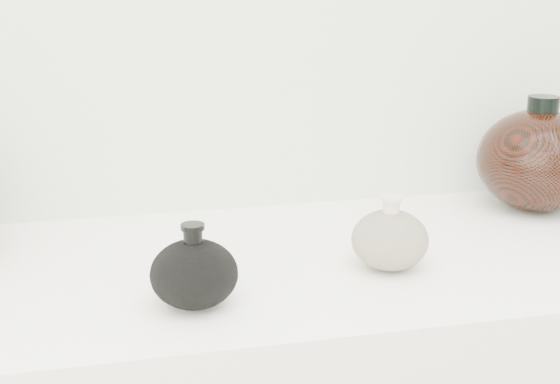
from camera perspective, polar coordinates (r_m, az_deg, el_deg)
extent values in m
cube|color=white|center=(1.11, -1.50, -5.78)|extent=(1.20, 0.50, 0.03)
ellipsoid|color=black|center=(0.95, -6.30, -5.98)|extent=(0.11, 0.11, 0.08)
cylinder|color=black|center=(0.94, -6.39, -3.26)|extent=(0.02, 0.02, 0.03)
cylinder|color=black|center=(0.93, -6.41, -2.53)|extent=(0.03, 0.03, 0.01)
ellipsoid|color=beige|center=(1.07, 8.04, -3.49)|extent=(0.11, 0.11, 0.08)
cylinder|color=beige|center=(1.06, 8.14, -1.08)|extent=(0.02, 0.02, 0.02)
cylinder|color=beige|center=(1.06, 8.17, -0.44)|extent=(0.03, 0.03, 0.01)
ellipsoid|color=black|center=(1.37, 18.35, 2.21)|extent=(0.24, 0.24, 0.17)
cylinder|color=black|center=(1.36, 18.70, 5.98)|extent=(0.06, 0.06, 0.03)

